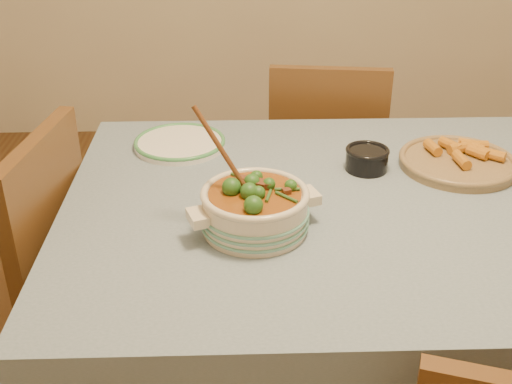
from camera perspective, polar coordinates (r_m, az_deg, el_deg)
The scene contains 7 objects.
dining_table at distance 1.69m, azimuth 12.31°, elevation -3.40°, with size 1.68×1.08×0.76m.
stew_casserole at distance 1.45m, azimuth -0.11°, elevation -1.24°, with size 0.31×0.31×0.29m.
white_plate at distance 1.90m, azimuth -6.79°, elevation 4.37°, with size 0.34×0.34×0.02m.
condiment_bowl at distance 1.77m, azimuth 9.83°, elevation 3.02°, with size 0.14×0.14×0.06m.
fried_plate at distance 1.84m, azimuth 17.50°, elevation 2.71°, with size 0.39×0.39×0.05m.
chair_far at distance 2.43m, azimuth 6.16°, elevation 3.04°, with size 0.46×0.46×0.88m.
chair_left at distance 1.86m, azimuth -20.32°, elevation -6.71°, with size 0.49×0.49×0.92m.
Camera 1 is at (-0.40, -1.39, 1.54)m, focal length 45.00 mm.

